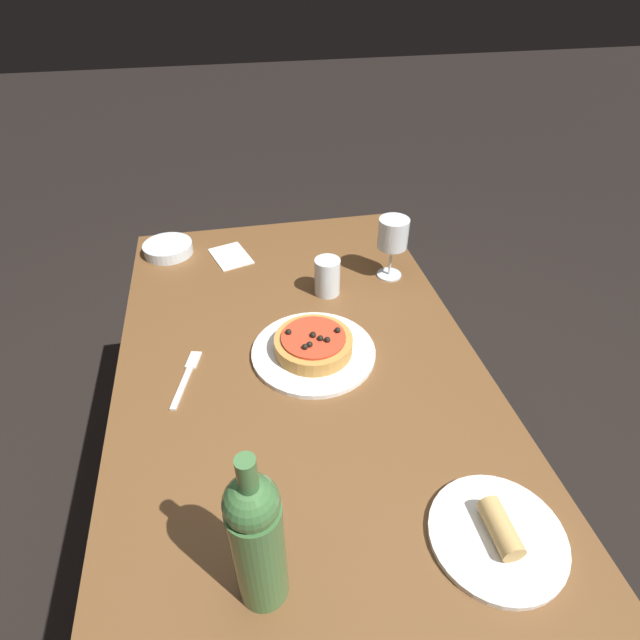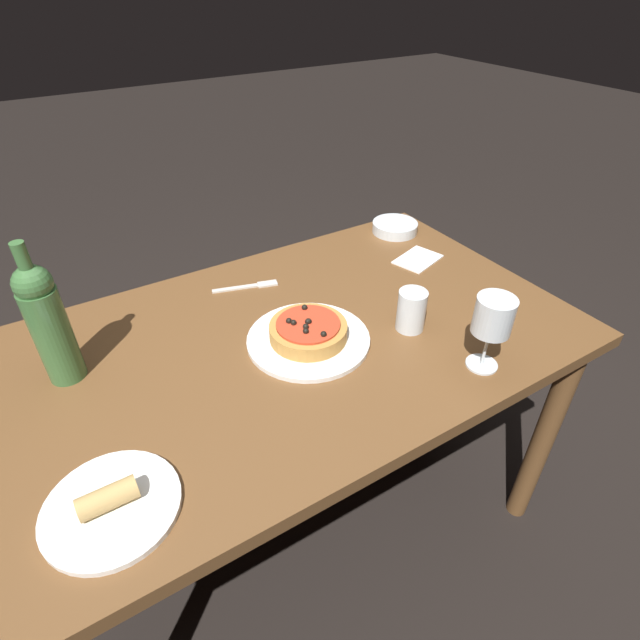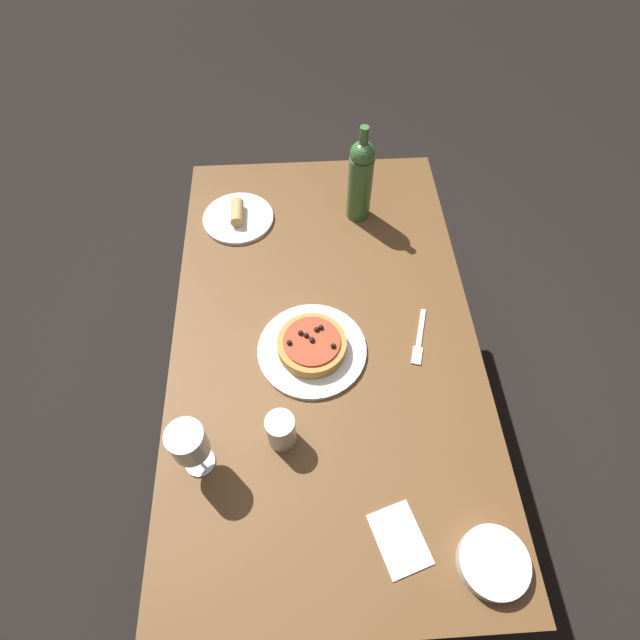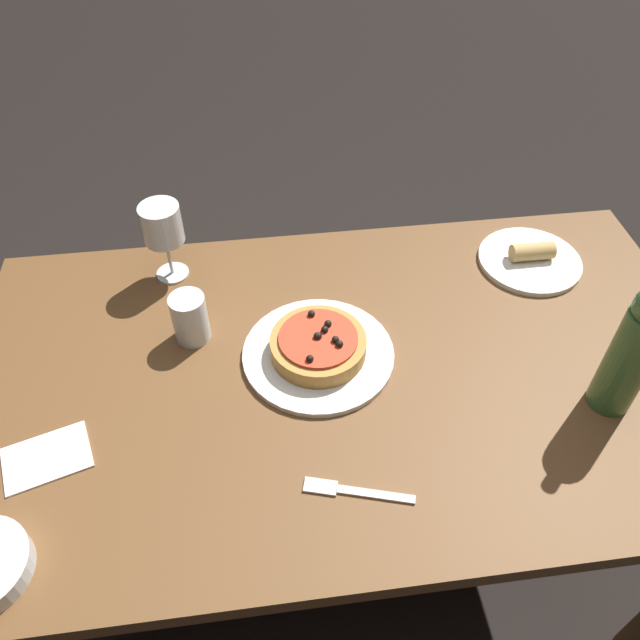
{
  "view_description": "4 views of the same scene",
  "coord_description": "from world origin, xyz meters",
  "px_view_note": "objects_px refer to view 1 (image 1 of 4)",
  "views": [
    {
      "loc": [
        0.8,
        -0.12,
        1.55
      ],
      "look_at": [
        -0.06,
        0.05,
        0.85
      ],
      "focal_mm": 28.0,
      "sensor_mm": 36.0,
      "label": 1
    },
    {
      "loc": [
        0.41,
        0.84,
        1.5
      ],
      "look_at": [
        -0.06,
        0.08,
        0.84
      ],
      "focal_mm": 28.0,
      "sensor_mm": 36.0,
      "label": 2
    },
    {
      "loc": [
        -0.73,
        0.05,
        1.91
      ],
      "look_at": [
        -0.02,
        0.01,
        0.85
      ],
      "focal_mm": 28.0,
      "sensor_mm": 36.0,
      "label": 3
    },
    {
      "loc": [
        -0.15,
        -0.74,
        1.67
      ],
      "look_at": [
        -0.05,
        0.07,
        0.82
      ],
      "focal_mm": 35.0,
      "sensor_mm": 36.0,
      "label": 4
    }
  ],
  "objects_px": {
    "water_cup": "(327,277)",
    "dinner_plate": "(314,352)",
    "side_bowl": "(168,248)",
    "dining_table": "(303,400)",
    "pizza": "(313,344)",
    "fork": "(187,375)",
    "wine_glass": "(393,235)",
    "side_plate": "(498,535)",
    "wine_bottle": "(257,540)"
  },
  "relations": [
    {
      "from": "pizza",
      "to": "wine_glass",
      "type": "distance_m",
      "value": 0.41
    },
    {
      "from": "water_cup",
      "to": "fork",
      "type": "bearing_deg",
      "value": -55.84
    },
    {
      "from": "wine_glass",
      "to": "fork",
      "type": "xyz_separation_m",
      "value": [
        0.3,
        -0.57,
        -0.13
      ]
    },
    {
      "from": "dining_table",
      "to": "wine_bottle",
      "type": "bearing_deg",
      "value": -16.82
    },
    {
      "from": "pizza",
      "to": "water_cup",
      "type": "height_order",
      "value": "water_cup"
    },
    {
      "from": "wine_bottle",
      "to": "side_bowl",
      "type": "relative_size",
      "value": 2.19
    },
    {
      "from": "dinner_plate",
      "to": "fork",
      "type": "xyz_separation_m",
      "value": [
        0.02,
        -0.29,
        -0.0
      ]
    },
    {
      "from": "dining_table",
      "to": "pizza",
      "type": "distance_m",
      "value": 0.14
    },
    {
      "from": "dinner_plate",
      "to": "water_cup",
      "type": "height_order",
      "value": "water_cup"
    },
    {
      "from": "dinner_plate",
      "to": "water_cup",
      "type": "xyz_separation_m",
      "value": [
        -0.24,
        0.08,
        0.05
      ]
    },
    {
      "from": "dining_table",
      "to": "dinner_plate",
      "type": "bearing_deg",
      "value": 145.85
    },
    {
      "from": "dinner_plate",
      "to": "side_bowl",
      "type": "xyz_separation_m",
      "value": [
        -0.54,
        -0.35,
        0.01
      ]
    },
    {
      "from": "side_bowl",
      "to": "water_cup",
      "type": "bearing_deg",
      "value": 55.36
    },
    {
      "from": "side_plate",
      "to": "wine_glass",
      "type": "bearing_deg",
      "value": 175.37
    },
    {
      "from": "wine_bottle",
      "to": "side_bowl",
      "type": "distance_m",
      "value": 1.07
    },
    {
      "from": "wine_glass",
      "to": "water_cup",
      "type": "relative_size",
      "value": 1.72
    },
    {
      "from": "dining_table",
      "to": "side_plate",
      "type": "xyz_separation_m",
      "value": [
        0.45,
        0.25,
        0.1
      ]
    },
    {
      "from": "wine_glass",
      "to": "wine_bottle",
      "type": "relative_size",
      "value": 0.55
    },
    {
      "from": "pizza",
      "to": "fork",
      "type": "height_order",
      "value": "pizza"
    },
    {
      "from": "pizza",
      "to": "side_plate",
      "type": "distance_m",
      "value": 0.55
    },
    {
      "from": "wine_glass",
      "to": "side_plate",
      "type": "bearing_deg",
      "value": -4.63
    },
    {
      "from": "dinner_plate",
      "to": "wine_bottle",
      "type": "bearing_deg",
      "value": -18.91
    },
    {
      "from": "wine_bottle",
      "to": "side_plate",
      "type": "distance_m",
      "value": 0.41
    },
    {
      "from": "side_plate",
      "to": "dining_table",
      "type": "bearing_deg",
      "value": -150.95
    },
    {
      "from": "fork",
      "to": "side_bowl",
      "type": "bearing_deg",
      "value": 22.39
    },
    {
      "from": "side_bowl",
      "to": "fork",
      "type": "xyz_separation_m",
      "value": [
        0.56,
        0.06,
        -0.01
      ]
    },
    {
      "from": "wine_bottle",
      "to": "water_cup",
      "type": "bearing_deg",
      "value": 160.97
    },
    {
      "from": "wine_glass",
      "to": "side_plate",
      "type": "xyz_separation_m",
      "value": [
        0.79,
        -0.06,
        -0.12
      ]
    },
    {
      "from": "pizza",
      "to": "fork",
      "type": "bearing_deg",
      "value": -86.85
    },
    {
      "from": "dining_table",
      "to": "side_bowl",
      "type": "height_order",
      "value": "side_bowl"
    },
    {
      "from": "water_cup",
      "to": "side_bowl",
      "type": "distance_m",
      "value": 0.53
    },
    {
      "from": "fork",
      "to": "dining_table",
      "type": "bearing_deg",
      "value": -82.05
    },
    {
      "from": "pizza",
      "to": "water_cup",
      "type": "xyz_separation_m",
      "value": [
        -0.24,
        0.08,
        0.02
      ]
    },
    {
      "from": "wine_bottle",
      "to": "dining_table",
      "type": "bearing_deg",
      "value": 163.18
    },
    {
      "from": "pizza",
      "to": "wine_bottle",
      "type": "bearing_deg",
      "value": -18.91
    },
    {
      "from": "water_cup",
      "to": "dinner_plate",
      "type": "bearing_deg",
      "value": -19.3
    },
    {
      "from": "wine_bottle",
      "to": "side_plate",
      "type": "relative_size",
      "value": 1.43
    },
    {
      "from": "dining_table",
      "to": "wine_glass",
      "type": "distance_m",
      "value": 0.51
    },
    {
      "from": "dining_table",
      "to": "side_plate",
      "type": "height_order",
      "value": "side_plate"
    },
    {
      "from": "side_bowl",
      "to": "wine_glass",
      "type": "bearing_deg",
      "value": 68.05
    },
    {
      "from": "dinner_plate",
      "to": "pizza",
      "type": "height_order",
      "value": "pizza"
    },
    {
      "from": "dining_table",
      "to": "fork",
      "type": "bearing_deg",
      "value": -98.41
    },
    {
      "from": "fork",
      "to": "side_plate",
      "type": "bearing_deg",
      "value": -117.58
    },
    {
      "from": "dinner_plate",
      "to": "dining_table",
      "type": "bearing_deg",
      "value": -34.15
    },
    {
      "from": "fork",
      "to": "side_plate",
      "type": "xyz_separation_m",
      "value": [
        0.49,
        0.51,
        0.01
      ]
    },
    {
      "from": "fork",
      "to": "side_plate",
      "type": "distance_m",
      "value": 0.7
    },
    {
      "from": "dining_table",
      "to": "wine_glass",
      "type": "height_order",
      "value": "wine_glass"
    },
    {
      "from": "wine_glass",
      "to": "wine_bottle",
      "type": "distance_m",
      "value": 0.91
    },
    {
      "from": "pizza",
      "to": "water_cup",
      "type": "bearing_deg",
      "value": 160.72
    },
    {
      "from": "dinner_plate",
      "to": "water_cup",
      "type": "distance_m",
      "value": 0.26
    }
  ]
}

